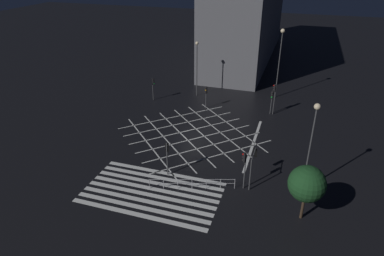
# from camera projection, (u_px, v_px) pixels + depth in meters

# --- Properties ---
(ground_plane) EXTENTS (200.00, 200.00, 0.00)m
(ground_plane) POSITION_uv_depth(u_px,v_px,m) (192.00, 134.00, 40.97)
(ground_plane) COLOR black
(road_markings) EXTENTS (18.48, 24.33, 0.01)m
(road_markings) POSITION_uv_depth(u_px,v_px,m) (173.00, 167.00, 34.64)
(road_markings) COLOR silver
(road_markings) RESTS_ON ground_plane
(office_building) EXTENTS (10.06, 39.01, 18.05)m
(office_building) POSITION_uv_depth(u_px,v_px,m) (248.00, 12.00, 67.36)
(office_building) COLOR slate
(office_building) RESTS_ON ground_plane
(traffic_light_median_north) EXTENTS (0.36, 0.39, 3.23)m
(traffic_light_median_north) POSITION_uv_depth(u_px,v_px,m) (206.00, 93.00, 46.81)
(traffic_light_median_north) COLOR #424244
(traffic_light_median_north) RESTS_ON ground_plane
(traffic_light_se_cross) EXTENTS (0.36, 2.64, 3.25)m
(traffic_light_se_cross) POSITION_uv_depth(u_px,v_px,m) (254.00, 160.00, 31.51)
(traffic_light_se_cross) COLOR #424244
(traffic_light_se_cross) RESTS_ON ground_plane
(traffic_light_se_main) EXTENTS (0.39, 0.36, 3.81)m
(traffic_light_se_main) POSITION_uv_depth(u_px,v_px,m) (244.00, 163.00, 30.38)
(traffic_light_se_main) COLOR #424244
(traffic_light_se_main) RESTS_ON ground_plane
(traffic_light_nw_main) EXTENTS (0.39, 0.36, 3.35)m
(traffic_light_nw_main) POSITION_uv_depth(u_px,v_px,m) (153.00, 85.00, 49.54)
(traffic_light_nw_main) COLOR #424244
(traffic_light_nw_main) RESTS_ON ground_plane
(traffic_light_ne_cross) EXTENTS (0.36, 0.39, 3.31)m
(traffic_light_ne_cross) POSITION_uv_depth(u_px,v_px,m) (272.00, 98.00, 45.07)
(traffic_light_ne_cross) COLOR #424244
(traffic_light_ne_cross) RESTS_ON ground_plane
(traffic_light_median_south) EXTENTS (0.36, 0.39, 3.51)m
(traffic_light_median_south) POSITION_uv_depth(u_px,v_px,m) (167.00, 152.00, 32.48)
(traffic_light_median_south) COLOR #424244
(traffic_light_median_south) RESTS_ON ground_plane
(traffic_light_ne_main) EXTENTS (0.39, 0.36, 4.25)m
(traffic_light_ne_main) POSITION_uv_depth(u_px,v_px,m) (274.00, 93.00, 44.77)
(traffic_light_ne_main) COLOR #424244
(traffic_light_ne_main) RESTS_ON ground_plane
(street_lamp_east) EXTENTS (0.61, 0.61, 10.13)m
(street_lamp_east) POSITION_uv_depth(u_px,v_px,m) (281.00, 47.00, 48.18)
(street_lamp_east) COLOR #424244
(street_lamp_east) RESTS_ON ground_plane
(street_lamp_west) EXTENTS (0.55, 0.55, 8.65)m
(street_lamp_west) POSITION_uv_depth(u_px,v_px,m) (313.00, 130.00, 28.39)
(street_lamp_west) COLOR #424244
(street_lamp_west) RESTS_ON ground_plane
(street_lamp_far) EXTENTS (0.48, 0.48, 8.20)m
(street_lamp_far) POSITION_uv_depth(u_px,v_px,m) (197.00, 60.00, 49.67)
(street_lamp_far) COLOR #424244
(street_lamp_far) RESTS_ON ground_plane
(street_tree_near) EXTENTS (2.95, 2.95, 4.87)m
(street_tree_near) POSITION_uv_depth(u_px,v_px,m) (307.00, 184.00, 26.52)
(street_tree_near) COLOR #38281C
(street_tree_near) RESTS_ON ground_plane
(pedestrian_railing) EXTENTS (7.50, 2.47, 1.05)m
(pedestrian_railing) POSITION_uv_depth(u_px,v_px,m) (192.00, 183.00, 31.24)
(pedestrian_railing) COLOR #B7B7BC
(pedestrian_railing) RESTS_ON ground_plane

